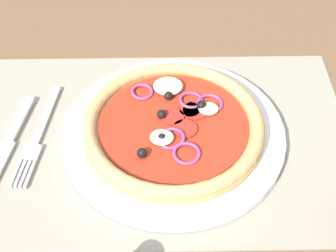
{
  "coord_description": "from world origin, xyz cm",
  "views": [
    {
      "loc": [
        0.36,
        45.48,
        50.95
      ],
      "look_at": [
        -0.46,
        0.0,
        2.55
      ],
      "focal_mm": 54.78,
      "sensor_mm": 36.0,
      "label": 1
    }
  ],
  "objects_px": {
    "fork": "(40,139)",
    "knife": "(6,152)",
    "pizza": "(176,125)",
    "plate": "(176,134)"
  },
  "relations": [
    {
      "from": "pizza",
      "to": "knife",
      "type": "relative_size",
      "value": 1.19
    },
    {
      "from": "fork",
      "to": "knife",
      "type": "distance_m",
      "value": 0.05
    },
    {
      "from": "fork",
      "to": "knife",
      "type": "bearing_deg",
      "value": -52.26
    },
    {
      "from": "pizza",
      "to": "knife",
      "type": "height_order",
      "value": "pizza"
    },
    {
      "from": "pizza",
      "to": "fork",
      "type": "bearing_deg",
      "value": 0.84
    },
    {
      "from": "plate",
      "to": "pizza",
      "type": "height_order",
      "value": "pizza"
    },
    {
      "from": "pizza",
      "to": "fork",
      "type": "distance_m",
      "value": 0.18
    },
    {
      "from": "fork",
      "to": "knife",
      "type": "relative_size",
      "value": 0.9
    },
    {
      "from": "plate",
      "to": "pizza",
      "type": "bearing_deg",
      "value": -106.77
    },
    {
      "from": "knife",
      "to": "fork",
      "type": "bearing_deg",
      "value": 130.13
    }
  ]
}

